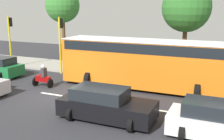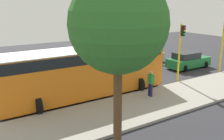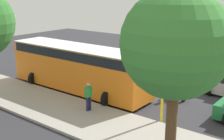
{
  "view_description": "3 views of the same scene",
  "coord_description": "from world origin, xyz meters",
  "views": [
    {
      "loc": [
        -12.88,
        -9.28,
        5.15
      ],
      "look_at": [
        3.17,
        -2.24,
        1.11
      ],
      "focal_mm": 43.06,
      "sensor_mm": 36.0,
      "label": 1
    },
    {
      "loc": [
        17.83,
        -11.37,
        6.0
      ],
      "look_at": [
        2.27,
        -1.49,
        1.06
      ],
      "focal_mm": 40.71,
      "sensor_mm": 36.0,
      "label": 2
    },
    {
      "loc": [
        18.32,
        10.17,
        7.03
      ],
      "look_at": [
        2.14,
        -2.5,
        1.49
      ],
      "focal_mm": 48.81,
      "sensor_mm": 36.0,
      "label": 3
    }
  ],
  "objects": [
    {
      "name": "ground_plane",
      "position": [
        0.0,
        0.0,
        -0.05
      ],
      "size": [
        40.0,
        60.0,
        0.1
      ],
      "primitive_type": "cube",
      "color": "#2D2D33"
    },
    {
      "name": "sidewalk",
      "position": [
        7.0,
        0.0,
        0.07
      ],
      "size": [
        4.0,
        60.0,
        0.15
      ],
      "primitive_type": "cube",
      "color": "#9E998E",
      "rests_on": "ground"
    },
    {
      "name": "lane_stripe_north",
      "position": [
        0.0,
        -6.0,
        0.01
      ],
      "size": [
        0.2,
        2.4,
        0.01
      ],
      "primitive_type": "cube",
      "color": "white",
      "rests_on": "ground"
    },
    {
      "name": "lane_stripe_mid",
      "position": [
        0.0,
        0.0,
        0.01
      ],
      "size": [
        0.2,
        2.4,
        0.01
      ],
      "primitive_type": "cube",
      "color": "white",
      "rests_on": "ground"
    },
    {
      "name": "lane_stripe_south",
      "position": [
        0.0,
        6.0,
        0.01
      ],
      "size": [
        0.2,
        2.4,
        0.01
      ],
      "primitive_type": "cube",
      "color": "white",
      "rests_on": "ground"
    },
    {
      "name": "lane_stripe_far_south",
      "position": [
        0.0,
        12.0,
        0.01
      ],
      "size": [
        0.2,
        2.4,
        0.01
      ],
      "primitive_type": "cube",
      "color": "white",
      "rests_on": "ground"
    },
    {
      "name": "car_black",
      "position": [
        -2.05,
        -4.19,
        0.71
      ],
      "size": [
        2.29,
        4.54,
        1.52
      ],
      "color": "black",
      "rests_on": "ground"
    },
    {
      "name": "car_green",
      "position": [
        2.09,
        7.07,
        0.71
      ],
      "size": [
        2.18,
        4.25,
        1.52
      ],
      "color": "#1E7238",
      "rests_on": "ground"
    },
    {
      "name": "car_silver",
      "position": [
        -1.97,
        4.95,
        0.71
      ],
      "size": [
        2.35,
        4.46,
        1.52
      ],
      "color": "#B7B7BC",
      "rests_on": "ground"
    },
    {
      "name": "city_bus",
      "position": [
        3.62,
        -4.35,
        1.85
      ],
      "size": [
        3.2,
        11.0,
        3.16
      ],
      "color": "orange",
      "rests_on": "ground"
    },
    {
      "name": "motorcycle",
      "position": [
        1.11,
        1.9,
        0.64
      ],
      "size": [
        0.6,
        1.3,
        1.53
      ],
      "color": "black",
      "rests_on": "ground"
    },
    {
      "name": "pedestrian_near_signal",
      "position": [
        6.18,
        -1.06,
        1.06
      ],
      "size": [
        0.4,
        0.24,
        1.69
      ],
      "color": "#1E1E4C",
      "rests_on": "sidewalk"
    },
    {
      "name": "traffic_light_corner",
      "position": [
        4.85,
        2.92,
        2.93
      ],
      "size": [
        0.49,
        0.24,
        4.5
      ],
      "color": "yellow",
      "rests_on": "ground"
    },
    {
      "name": "traffic_light_midblock",
      "position": [
        4.85,
        8.08,
        2.93
      ],
      "size": [
        0.49,
        0.24,
        4.5
      ],
      "color": "yellow",
      "rests_on": "ground"
    },
    {
      "name": "street_tree_north",
      "position": [
        9.65,
        -5.9,
        5.17
      ],
      "size": [
        3.92,
        3.92,
        7.16
      ],
      "color": "brown",
      "rests_on": "ground"
    }
  ]
}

